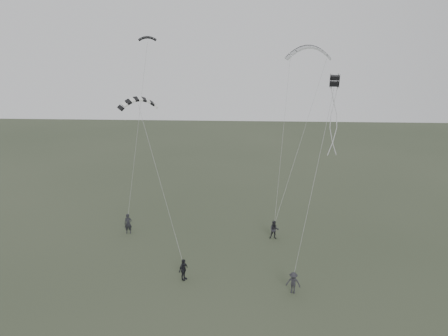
# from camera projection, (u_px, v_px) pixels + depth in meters

# --- Properties ---
(ground) EXTENTS (140.00, 140.00, 0.00)m
(ground) POSITION_uv_depth(u_px,v_px,m) (206.00, 276.00, 32.85)
(ground) COLOR #353F2B
(ground) RESTS_ON ground
(flyer_left) EXTENTS (0.72, 0.50, 1.88)m
(flyer_left) POSITION_uv_depth(u_px,v_px,m) (128.00, 224.00, 40.11)
(flyer_left) COLOR black
(flyer_left) RESTS_ON ground
(flyer_right) EXTENTS (0.85, 0.67, 1.69)m
(flyer_right) POSITION_uv_depth(u_px,v_px,m) (274.00, 230.00, 39.00)
(flyer_right) COLOR #242429
(flyer_right) RESTS_ON ground
(flyer_center) EXTENTS (0.82, 1.04, 1.65)m
(flyer_center) POSITION_uv_depth(u_px,v_px,m) (183.00, 270.00, 32.15)
(flyer_center) COLOR black
(flyer_center) RESTS_ON ground
(flyer_far) EXTENTS (1.12, 0.79, 1.58)m
(flyer_far) POSITION_uv_depth(u_px,v_px,m) (293.00, 283.00, 30.44)
(flyer_far) COLOR #242429
(flyer_far) RESTS_ON ground
(kite_dark_small) EXTENTS (1.70, 0.95, 0.64)m
(kite_dark_small) POSITION_uv_depth(u_px,v_px,m) (147.00, 37.00, 39.57)
(kite_dark_small) COLOR black
(kite_dark_small) RESTS_ON flyer_left
(kite_pale_large) EXTENTS (4.47, 1.44, 1.93)m
(kite_pale_large) POSITION_uv_depth(u_px,v_px,m) (309.00, 47.00, 42.13)
(kite_pale_large) COLOR #A3A5A7
(kite_pale_large) RESTS_ON flyer_right
(kite_striped) EXTENTS (3.23, 2.43, 1.37)m
(kite_striped) POSITION_uv_depth(u_px,v_px,m) (138.00, 99.00, 34.29)
(kite_striped) COLOR black
(kite_striped) RESTS_ON flyer_center
(kite_box) EXTENTS (0.79, 0.86, 0.80)m
(kite_box) POSITION_uv_depth(u_px,v_px,m) (335.00, 81.00, 31.50)
(kite_box) COLOR black
(kite_box) RESTS_ON flyer_far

